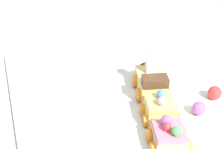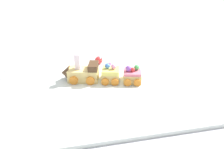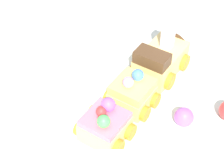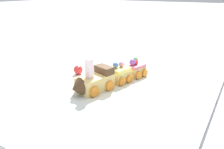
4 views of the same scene
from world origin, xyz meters
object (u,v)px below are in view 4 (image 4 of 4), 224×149
object	(u,v)px
gumball_purple	(99,71)
gumball_red	(78,70)
cake_car_lemon	(118,74)
cake_car_strawberry	(134,69)
cake_train_locomotive	(92,82)

from	to	relation	value
gumball_purple	gumball_red	bearing A→B (deg)	-61.46
cake_car_lemon	cake_car_strawberry	xyz separation A→B (m)	(-0.07, 0.02, -0.00)
gumball_red	cake_car_strawberry	bearing A→B (deg)	119.27
cake_car_lemon	cake_train_locomotive	bearing A→B (deg)	0.01
cake_train_locomotive	cake_car_lemon	size ratio (longest dim) A/B	1.62
cake_train_locomotive	gumball_purple	world-z (taller)	cake_train_locomotive
cake_train_locomotive	cake_car_strawberry	bearing A→B (deg)	179.98
gumball_red	cake_car_lemon	bearing A→B (deg)	97.82
cake_car_lemon	gumball_purple	distance (m)	0.08
cake_train_locomotive	gumball_purple	bearing A→B (deg)	-138.61
cake_car_lemon	cake_car_strawberry	size ratio (longest dim) A/B	1.00
cake_car_strawberry	gumball_red	world-z (taller)	cake_car_strawberry
cake_car_strawberry	gumball_red	xyz separation A→B (m)	(0.09, -0.16, -0.01)
cake_car_lemon	gumball_purple	size ratio (longest dim) A/B	2.89
gumball_purple	cake_car_lemon	bearing A→B (deg)	80.74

